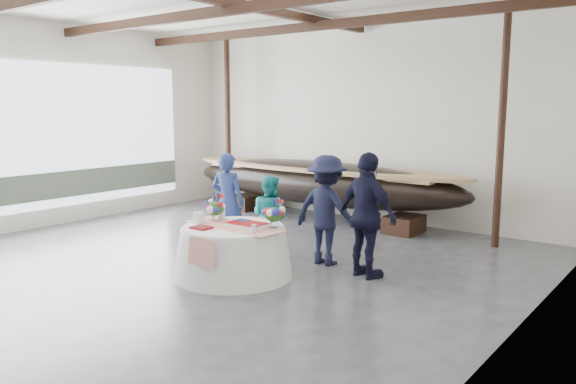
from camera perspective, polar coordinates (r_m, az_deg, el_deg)
The scene contains 13 objects.
floor at distance 9.17m, azimuth -12.32°, elevation -8.37°, with size 10.00×12.00×0.01m, color #3D3D42.
wall_back at distance 13.41m, azimuth 7.53°, elevation 6.93°, with size 10.00×0.02×4.50m, color silver.
wall_left at distance 13.03m, azimuth -26.99°, elevation 5.99°, with size 0.02×12.00×4.50m, color silver.
wall_right at distance 5.86m, azimuth 20.13°, elevation 4.07°, with size 0.02×12.00×4.50m, color silver.
pavilion_structure at distance 9.44m, azimuth -8.96°, elevation 16.79°, with size 9.80×11.76×4.50m.
open_bay at distance 13.47m, azimuth -22.93°, elevation 4.51°, with size 0.03×7.00×3.20m.
longboat_display at distance 13.12m, azimuth 2.99°, elevation 1.00°, with size 7.46×1.49×1.40m.
banquet_table at distance 8.92m, azimuth -5.56°, elevation -6.01°, with size 1.88×1.88×0.80m.
tabletop_items at distance 8.94m, azimuth -4.99°, elevation -2.35°, with size 1.76×1.03×0.40m.
guest_woman_blue at distance 10.45m, azimuth -6.13°, elevation -0.97°, with size 0.66×0.44×1.82m, color navy.
guest_woman_teal at distance 10.04m, azimuth -1.90°, elevation -2.40°, with size 0.71×0.55×1.45m, color teal.
guest_man_left at distance 9.47m, azimuth 3.95°, elevation -1.85°, with size 1.20×0.69×1.86m, color black.
guest_man_right at distance 8.78m, azimuth 8.07°, elevation -2.39°, with size 1.16×0.48×1.97m, color black.
Camera 1 is at (6.78, -5.57, 2.68)m, focal length 35.00 mm.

